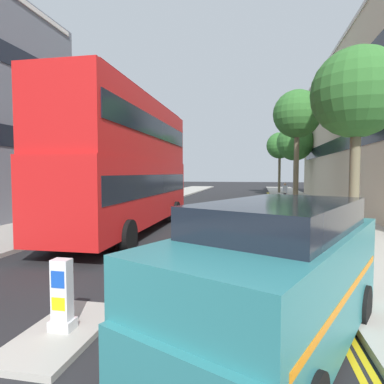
{
  "coord_description": "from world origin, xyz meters",
  "views": [
    {
      "loc": [
        2.94,
        -1.31,
        2.54
      ],
      "look_at": [
        0.5,
        11.0,
        1.8
      ],
      "focal_mm": 30.63,
      "sensor_mm": 36.0,
      "label": 1
    }
  ],
  "objects_px": {
    "taxi_minivan": "(275,276)",
    "double_decker_bus_away": "(129,161)",
    "keep_left_bollard": "(62,298)",
    "pedestrian_far": "(285,193)"
  },
  "relations": [
    {
      "from": "taxi_minivan",
      "to": "double_decker_bus_away",
      "type": "bearing_deg",
      "value": 123.7
    },
    {
      "from": "keep_left_bollard",
      "to": "pedestrian_far",
      "type": "relative_size",
      "value": 0.69
    },
    {
      "from": "double_decker_bus_away",
      "to": "taxi_minivan",
      "type": "xyz_separation_m",
      "value": [
        5.61,
        -8.42,
        -1.96
      ]
    },
    {
      "from": "double_decker_bus_away",
      "to": "pedestrian_far",
      "type": "xyz_separation_m",
      "value": [
        7.47,
        12.74,
        -2.04
      ]
    },
    {
      "from": "keep_left_bollard",
      "to": "pedestrian_far",
      "type": "distance_m",
      "value": 22.01
    },
    {
      "from": "double_decker_bus_away",
      "to": "keep_left_bollard",
      "type": "bearing_deg",
      "value": -74.48
    },
    {
      "from": "keep_left_bollard",
      "to": "pedestrian_far",
      "type": "bearing_deg",
      "value": 76.71
    },
    {
      "from": "taxi_minivan",
      "to": "pedestrian_far",
      "type": "relative_size",
      "value": 3.18
    },
    {
      "from": "keep_left_bollard",
      "to": "double_decker_bus_away",
      "type": "relative_size",
      "value": 0.1
    },
    {
      "from": "double_decker_bus_away",
      "to": "taxi_minivan",
      "type": "distance_m",
      "value": 10.31
    }
  ]
}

